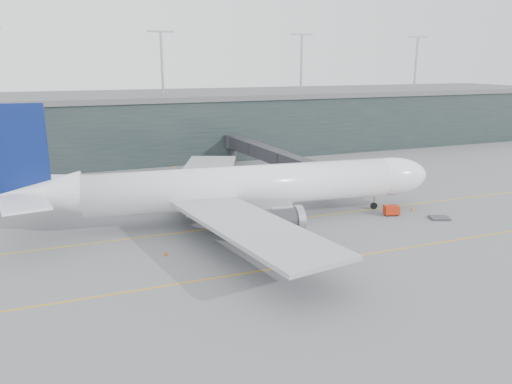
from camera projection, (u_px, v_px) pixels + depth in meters
name	position (u px, v px, depth m)	size (l,w,h in m)	color
ground	(197.00, 221.00, 73.21)	(320.00, 320.00, 0.00)	slate
taxiline_a	(204.00, 230.00, 69.60)	(160.00, 0.25, 0.02)	#C99612
taxiline_b	(243.00, 274.00, 55.16)	(160.00, 0.25, 0.02)	#C99612
taxiline_lead_main	(196.00, 187.00, 92.99)	(0.25, 60.00, 0.02)	#C99612
terminal	(137.00, 124.00, 123.60)	(240.00, 36.00, 29.00)	#1C2726
main_aircraft	(240.00, 188.00, 72.49)	(63.33, 59.21, 17.75)	white
jet_bridge	(266.00, 153.00, 101.01)	(6.39, 43.11, 6.45)	#2A2A2F
gse_cart	(391.00, 210.00, 75.91)	(2.49, 1.91, 1.51)	#AC250C
baggage_dolly	(439.00, 218.00, 74.31)	(2.73, 2.18, 0.27)	#35353A
uld_a	(159.00, 202.00, 79.99)	(2.24, 2.04, 1.67)	#36353A
uld_b	(169.00, 199.00, 81.66)	(2.38, 2.17, 1.76)	#36353A
uld_c	(189.00, 196.00, 82.75)	(2.59, 2.26, 2.03)	#36353A
cone_nose	(413.00, 208.00, 78.51)	(0.44, 0.44, 0.70)	orange
cone_wing_stbd	(310.00, 250.00, 60.88)	(0.50, 0.50, 0.79)	#CB5A0B
cone_wing_port	(221.00, 196.00, 85.69)	(0.40, 0.40, 0.63)	red
cone_tail	(166.00, 253.00, 60.23)	(0.42, 0.42, 0.67)	#CD570B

